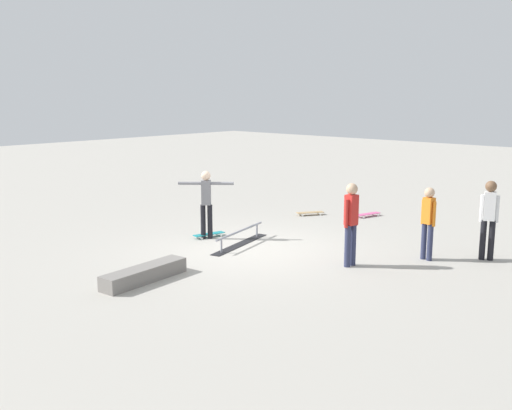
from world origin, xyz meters
The scene contains 10 objects.
ground_plane centered at (0.00, 0.00, 0.00)m, with size 60.00×60.00×0.00m, color #ADA89E.
grind_rail centered at (-0.11, -0.42, 0.15)m, with size 2.22×0.78×0.35m.
skate_ledge centered at (3.06, 0.14, 0.14)m, with size 1.84×0.40×0.28m, color gray.
skater_main centered at (0.02, -1.42, 0.96)m, with size 0.93×1.05×1.65m.
skateboard_main centered at (-0.11, -1.47, 0.07)m, with size 0.82×0.39×0.09m.
bystander_red_shirt centered at (-0.37, 2.42, 0.96)m, with size 0.39×0.23×1.70m.
bystander_white_shirt centered at (-2.69, 4.29, 0.95)m, with size 0.27×0.38×1.68m.
bystander_orange_shirt centered at (-1.84, 3.36, 0.87)m, with size 0.21×0.35×1.54m.
loose_skateboard_pink centered at (-4.83, 0.09, 0.07)m, with size 0.82×0.41×0.09m.
loose_skateboard_natural centered at (-3.89, -1.26, 0.07)m, with size 0.78×0.59×0.09m.
Camera 1 is at (9.46, 8.80, 3.46)m, focal length 41.40 mm.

